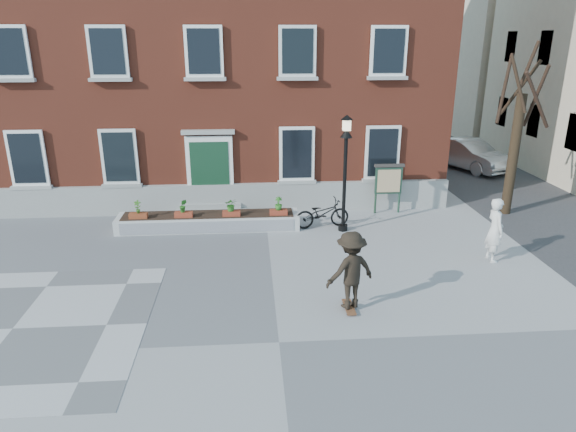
{
  "coord_description": "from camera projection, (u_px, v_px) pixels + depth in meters",
  "views": [
    {
      "loc": [
        -0.54,
        -9.58,
        6.26
      ],
      "look_at": [
        0.5,
        4.0,
        1.5
      ],
      "focal_mm": 32.0,
      "sensor_mm": 36.0,
      "label": 1
    }
  ],
  "objects": [
    {
      "name": "ground",
      "position": [
        279.0,
        342.0,
        11.12
      ],
      "size": [
        100.0,
        100.0,
        0.0
      ],
      "primitive_type": "plane",
      "color": "gray",
      "rests_on": "ground"
    },
    {
      "name": "checker_patch",
      "position": [
        13.0,
        329.0,
        11.63
      ],
      "size": [
        6.0,
        6.0,
        0.01
      ],
      "primitive_type": "cube",
      "color": "#59595C",
      "rests_on": "ground"
    },
    {
      "name": "bicycle",
      "position": [
        322.0,
        213.0,
        17.71
      ],
      "size": [
        2.0,
        0.96,
        1.01
      ],
      "primitive_type": "imported",
      "rotation": [
        0.0,
        0.0,
        1.73
      ],
      "color": "black",
      "rests_on": "ground"
    },
    {
      "name": "parked_car",
      "position": [
        468.0,
        154.0,
        25.54
      ],
      "size": [
        3.27,
        4.76,
        1.49
      ],
      "primitive_type": "imported",
      "rotation": [
        0.0,
        0.0,
        0.42
      ],
      "color": "silver",
      "rests_on": "ground"
    },
    {
      "name": "bystander",
      "position": [
        495.0,
        230.0,
        14.92
      ],
      "size": [
        0.48,
        0.71,
        1.91
      ],
      "primitive_type": "imported",
      "rotation": [
        0.0,
        0.0,
        1.6
      ],
      "color": "silver",
      "rests_on": "ground"
    },
    {
      "name": "brick_building",
      "position": [
        213.0,
        36.0,
        22.05
      ],
      "size": [
        18.4,
        10.85,
        12.6
      ],
      "color": "brown",
      "rests_on": "ground"
    },
    {
      "name": "planter_assembly",
      "position": [
        209.0,
        220.0,
        17.63
      ],
      "size": [
        6.2,
        1.12,
        1.15
      ],
      "color": "silver",
      "rests_on": "ground"
    },
    {
      "name": "bare_tree",
      "position": [
        516.0,
        139.0,
        18.38
      ],
      "size": [
        1.83,
        1.83,
        6.16
      ],
      "color": "#302315",
      "rests_on": "ground"
    },
    {
      "name": "lamp_post",
      "position": [
        345.0,
        158.0,
        16.74
      ],
      "size": [
        0.4,
        0.4,
        3.93
      ],
      "color": "black",
      "rests_on": "ground"
    },
    {
      "name": "notice_board",
      "position": [
        389.0,
        180.0,
        18.92
      ],
      "size": [
        1.1,
        0.16,
        1.87
      ],
      "color": "#172F1E",
      "rests_on": "ground"
    },
    {
      "name": "skateboarder",
      "position": [
        351.0,
        270.0,
        12.14
      ],
      "size": [
        1.42,
        1.12,
        2.01
      ],
      "color": "brown",
      "rests_on": "ground"
    }
  ]
}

